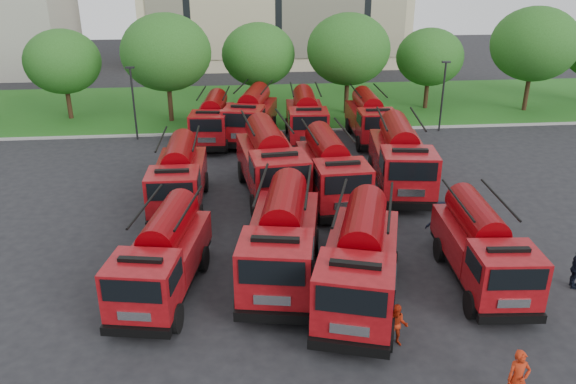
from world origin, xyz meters
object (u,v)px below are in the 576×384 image
at_px(fire_truck_1, 282,238).
at_px(firefighter_3, 438,241).
at_px(fire_truck_0, 163,256).
at_px(fire_truck_8, 213,120).
at_px(firefighter_1, 395,344).
at_px(fire_truck_4, 179,176).
at_px(fire_truck_2, 360,260).
at_px(fire_truck_5, 270,162).
at_px(firefighter_5, 385,191).
at_px(fire_truck_6, 331,169).
at_px(fire_truck_10, 306,117).
at_px(firefighter_4, 187,240).
at_px(fire_truck_9, 251,115).
at_px(fire_truck_3, 482,247).
at_px(fire_truck_7, 400,158).
at_px(firefighter_2, 572,287).
at_px(fire_truck_11, 370,118).

xyz_separation_m(fire_truck_1, firefighter_3, (7.33, 2.30, -1.73)).
distance_m(fire_truck_0, fire_truck_8, 18.99).
bearing_deg(firefighter_1, fire_truck_4, 142.18).
distance_m(fire_truck_2, fire_truck_5, 10.89).
bearing_deg(firefighter_5, firefighter_3, 98.96).
relative_size(fire_truck_6, fire_truck_8, 1.08).
distance_m(fire_truck_0, fire_truck_5, 10.41).
relative_size(fire_truck_10, firefighter_4, 4.82).
xyz_separation_m(fire_truck_4, fire_truck_9, (4.11, 11.27, 0.08)).
bearing_deg(fire_truck_8, firefighter_5, -40.21).
height_order(fire_truck_1, fire_truck_3, fire_truck_1).
distance_m(fire_truck_4, firefighter_5, 11.21).
xyz_separation_m(fire_truck_4, fire_truck_6, (7.84, -0.05, 0.10)).
xyz_separation_m(fire_truck_4, fire_truck_5, (4.76, 1.08, 0.21)).
bearing_deg(fire_truck_2, firefighter_4, 157.94).
distance_m(fire_truck_9, firefighter_1, 23.88).
height_order(fire_truck_2, fire_truck_7, fire_truck_7).
relative_size(fire_truck_3, fire_truck_7, 0.84).
distance_m(fire_truck_0, firefighter_4, 4.48).
distance_m(fire_truck_0, firefighter_3, 12.37).
bearing_deg(fire_truck_8, firefighter_1, -68.43).
xyz_separation_m(fire_truck_7, firefighter_2, (3.99, -10.61, -1.81)).
bearing_deg(fire_truck_2, fire_truck_9, 115.85).
bearing_deg(fire_truck_0, firefighter_2, 5.98).
xyz_separation_m(fire_truck_4, fire_truck_11, (12.30, 10.11, -0.01)).
height_order(fire_truck_4, fire_truck_11, fire_truck_4).
bearing_deg(firefighter_1, firefighter_2, 38.32).
bearing_deg(fire_truck_11, firefighter_5, -95.93).
bearing_deg(fire_truck_10, firefighter_4, -113.58).
distance_m(fire_truck_1, fire_truck_10, 18.15).
bearing_deg(firefighter_1, firefighter_3, 79.55).
relative_size(fire_truck_6, firefighter_2, 4.55).
bearing_deg(fire_truck_3, fire_truck_1, 175.70).
distance_m(fire_truck_1, fire_truck_8, 18.54).
bearing_deg(fire_truck_1, fire_truck_0, -161.34).
bearing_deg(firefighter_5, fire_truck_3, 98.26).
bearing_deg(firefighter_1, fire_truck_11, 98.10).
height_order(fire_truck_4, fire_truck_5, fire_truck_5).
height_order(fire_truck_8, firefighter_4, fire_truck_8).
relative_size(fire_truck_1, fire_truck_11, 1.12).
bearing_deg(firefighter_5, fire_truck_11, -97.18).
relative_size(fire_truck_3, firefighter_2, 4.10).
relative_size(fire_truck_0, firefighter_2, 4.22).
height_order(fire_truck_11, firefighter_4, fire_truck_11).
bearing_deg(firefighter_2, firefighter_4, 89.40).
distance_m(fire_truck_3, firefighter_5, 9.72).
bearing_deg(fire_truck_1, fire_truck_9, 101.81).
bearing_deg(fire_truck_4, firefighter_4, -80.51).
bearing_deg(fire_truck_1, firefighter_3, 27.61).
xyz_separation_m(fire_truck_10, firefighter_4, (-7.27, -14.37, -1.67)).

